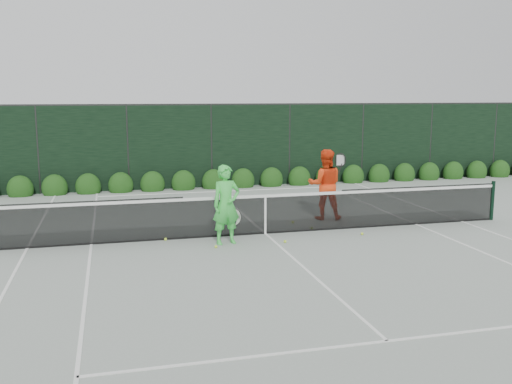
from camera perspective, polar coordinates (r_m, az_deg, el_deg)
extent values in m
plane|color=gray|center=(14.03, 0.93, -4.20)|extent=(80.00, 80.00, 0.00)
cylinder|color=black|center=(16.75, 22.56, -0.80)|extent=(0.10, 0.10, 1.07)
cube|color=black|center=(13.46, -16.61, -3.00)|extent=(4.40, 0.01, 1.02)
cube|color=black|center=(13.93, 0.93, -2.28)|extent=(4.00, 0.01, 0.96)
cube|color=black|center=(15.55, 16.04, -1.30)|extent=(4.40, 0.01, 1.02)
cube|color=white|center=(13.84, 0.94, -0.40)|extent=(12.80, 0.03, 0.07)
cube|color=black|center=(14.03, 0.93, -4.12)|extent=(12.80, 0.02, 0.04)
cube|color=white|center=(13.93, 0.93, -2.38)|extent=(0.05, 0.03, 0.91)
imported|color=#3FD64C|center=(12.96, -2.99, -1.27)|extent=(0.74, 0.56, 1.82)
torus|color=beige|center=(13.16, -2.21, -2.54)|extent=(0.30, 0.05, 0.30)
cylinder|color=black|center=(13.21, -2.20, -3.56)|extent=(0.10, 0.03, 0.30)
imported|color=#F64014|center=(15.63, 6.92, 0.75)|extent=(1.10, 0.96, 1.92)
torus|color=black|center=(15.49, 8.45, 3.17)|extent=(0.30, 0.11, 0.30)
cylinder|color=black|center=(15.51, 8.42, 2.29)|extent=(0.10, 0.03, 0.30)
cube|color=white|center=(13.69, -21.90, -5.24)|extent=(0.06, 23.77, 0.01)
cube|color=white|center=(16.33, 19.86, -2.78)|extent=(0.06, 23.77, 0.01)
cube|color=white|center=(13.57, -16.15, -5.05)|extent=(0.06, 23.77, 0.01)
cube|color=white|center=(15.60, 15.69, -3.12)|extent=(0.06, 23.77, 0.01)
cube|color=white|center=(25.50, -6.14, 2.05)|extent=(11.03, 0.06, 0.01)
cube|color=white|center=(20.15, -3.88, 0.06)|extent=(8.23, 0.06, 0.01)
cube|color=white|center=(8.35, 12.98, -14.32)|extent=(8.23, 0.06, 0.01)
cube|color=white|center=(14.03, 0.93, -4.18)|extent=(0.06, 12.80, 0.01)
cube|color=black|center=(21.03, -4.48, 4.56)|extent=(32.00, 0.06, 3.00)
cube|color=#262826|center=(20.95, -4.53, 8.73)|extent=(32.00, 0.06, 0.06)
cylinder|color=#262826|center=(20.86, -20.97, 3.91)|extent=(0.08, 0.08, 3.00)
cylinder|color=#262826|center=(20.73, -12.69, 4.28)|extent=(0.08, 0.08, 3.00)
cylinder|color=#262826|center=(21.03, -4.48, 4.56)|extent=(0.08, 0.08, 3.00)
cylinder|color=#262826|center=(21.75, 3.36, 4.74)|extent=(0.08, 0.08, 3.00)
cylinder|color=#262826|center=(22.84, 10.57, 4.83)|extent=(0.08, 0.08, 3.00)
cylinder|color=#262826|center=(24.25, 17.04, 4.85)|extent=(0.08, 0.08, 3.00)
cylinder|color=#262826|center=(25.94, 22.73, 4.81)|extent=(0.08, 0.08, 3.00)
ellipsoid|color=black|center=(20.75, -22.51, 0.26)|extent=(0.86, 0.65, 0.94)
ellipsoid|color=black|center=(20.62, -19.49, 0.39)|extent=(0.86, 0.65, 0.94)
ellipsoid|color=black|center=(20.54, -16.43, 0.52)|extent=(0.86, 0.65, 0.94)
ellipsoid|color=black|center=(20.53, -13.37, 0.64)|extent=(0.86, 0.65, 0.94)
ellipsoid|color=black|center=(20.58, -10.30, 0.77)|extent=(0.86, 0.65, 0.94)
ellipsoid|color=black|center=(20.68, -7.26, 0.89)|extent=(0.86, 0.65, 0.94)
ellipsoid|color=black|center=(20.84, -4.26, 1.01)|extent=(0.86, 0.65, 0.94)
ellipsoid|color=black|center=(21.06, -1.32, 1.13)|extent=(0.86, 0.65, 0.94)
ellipsoid|color=black|center=(21.33, 1.56, 1.24)|extent=(0.86, 0.65, 0.94)
ellipsoid|color=black|center=(21.66, 4.36, 1.34)|extent=(0.86, 0.65, 0.94)
ellipsoid|color=black|center=(22.03, 7.07, 1.44)|extent=(0.86, 0.65, 0.94)
ellipsoid|color=black|center=(22.46, 9.69, 1.53)|extent=(0.86, 0.65, 0.94)
ellipsoid|color=black|center=(22.92, 12.20, 1.61)|extent=(0.86, 0.65, 0.94)
ellipsoid|color=black|center=(23.43, 14.61, 1.69)|extent=(0.86, 0.65, 0.94)
ellipsoid|color=black|center=(23.98, 16.91, 1.76)|extent=(0.86, 0.65, 0.94)
ellipsoid|color=black|center=(24.57, 19.11, 1.82)|extent=(0.86, 0.65, 0.94)
ellipsoid|color=black|center=(25.19, 21.20, 1.88)|extent=(0.86, 0.65, 0.94)
ellipsoid|color=black|center=(25.85, 23.19, 1.94)|extent=(0.86, 0.65, 0.94)
sphere|color=#D1F436|center=(12.77, -4.03, -5.47)|extent=(0.07, 0.07, 0.07)
sphere|color=#D1F436|center=(15.17, 3.70, -3.03)|extent=(0.07, 0.07, 0.07)
sphere|color=#D1F436|center=(13.20, 2.92, -4.95)|extent=(0.07, 0.07, 0.07)
sphere|color=#D1F436|center=(14.53, 5.60, -3.63)|extent=(0.07, 0.07, 0.07)
sphere|color=#D1F436|center=(13.54, -9.03, -4.69)|extent=(0.07, 0.07, 0.07)
sphere|color=#D1F436|center=(14.14, 10.57, -4.12)|extent=(0.07, 0.07, 0.07)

